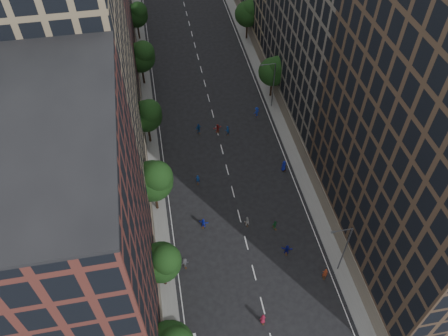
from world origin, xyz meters
name	(u,v)px	position (x,y,z in m)	size (l,w,h in m)	color
ground	(218,133)	(0.00, 40.00, 0.00)	(240.00, 240.00, 0.00)	black
sidewalk_left	(143,112)	(-12.00, 47.50, 0.07)	(4.00, 105.00, 0.15)	slate
sidewalk_right	(275,97)	(12.00, 47.50, 0.07)	(4.00, 105.00, 0.15)	slate
bldg_left_a	(68,249)	(-19.00, 11.00, 15.00)	(14.00, 22.00, 30.00)	#542620
bldg_left_b	(74,79)	(-19.00, 35.00, 17.00)	(14.00, 26.00, 34.00)	#847256
bldg_left_c	(85,12)	(-19.00, 58.00, 14.00)	(14.00, 20.00, 28.00)	#542620
bldg_right_a	(437,144)	(19.00, 15.00, 18.00)	(14.00, 30.00, 36.00)	#453325
bldg_right_b	(336,19)	(19.00, 44.00, 16.50)	(14.00, 28.00, 33.00)	#5F584E
tree_left_1	(162,261)	(-11.02, 13.86, 5.55)	(4.80, 4.80, 8.21)	black
tree_left_2	(154,180)	(-10.99, 25.83, 6.36)	(5.60, 5.60, 9.45)	black
tree_left_3	(147,115)	(-11.02, 39.85, 5.82)	(5.00, 5.00, 8.58)	black
tree_left_4	(141,56)	(-11.00, 55.84, 6.10)	(5.40, 5.40, 9.08)	black
tree_left_5	(137,14)	(-11.02, 71.86, 5.68)	(4.80, 4.80, 8.33)	black
tree_right_a	(274,70)	(11.38, 47.85, 5.63)	(5.00, 5.00, 8.39)	black
tree_right_b	(249,12)	(11.39, 67.85, 5.96)	(5.20, 5.20, 8.83)	black
streetlamp_near	(344,247)	(10.37, 12.00, 5.17)	(2.64, 0.22, 9.06)	#595B60
streetlamp_far	(272,83)	(10.37, 45.00, 5.17)	(2.64, 0.22, 9.06)	#595B60
skater_5	(287,250)	(4.82, 15.50, 0.80)	(1.48, 0.47, 1.60)	#111791
skater_6	(263,319)	(-0.51, 7.02, 0.81)	(0.79, 0.52, 1.62)	maroon
skater_7	(325,273)	(8.50, 11.25, 0.92)	(0.67, 0.44, 1.83)	#943418
skater_8	(247,221)	(0.68, 20.86, 0.78)	(0.76, 0.59, 1.57)	silver
skater_9	(185,263)	(-8.50, 15.96, 0.84)	(1.08, 0.62, 1.67)	#39393D
skater_10	(275,225)	(4.31, 19.58, 0.80)	(0.93, 0.39, 1.59)	#1F6735
skater_11	(203,223)	(-5.23, 21.68, 0.77)	(1.42, 0.45, 1.53)	#1421A5
skater_12	(284,166)	(8.50, 29.84, 0.93)	(0.91, 0.59, 1.86)	#111A90
skater_13	(198,179)	(-4.84, 29.65, 0.81)	(0.59, 0.39, 1.61)	#123E96
skater_14	(227,130)	(1.53, 39.41, 0.81)	(0.78, 0.61, 1.61)	#13459E
skater_15	(257,112)	(7.38, 43.01, 0.90)	(1.16, 0.67, 1.79)	navy
skater_16	(199,128)	(-3.09, 40.65, 0.92)	(1.08, 0.45, 1.84)	#124997
skater_17	(218,129)	(0.04, 40.18, 0.79)	(1.46, 0.47, 1.58)	maroon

